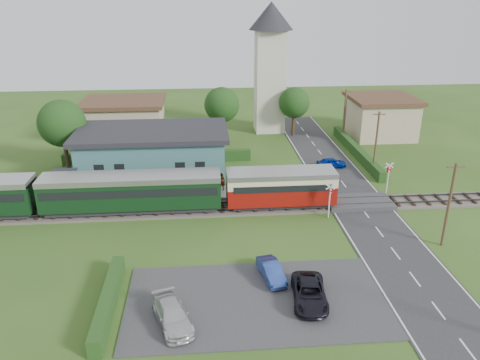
{
  "coord_description": "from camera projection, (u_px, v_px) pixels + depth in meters",
  "views": [
    {
      "loc": [
        -4.68,
        -37.3,
        19.03
      ],
      "look_at": [
        -1.21,
        4.0,
        2.11
      ],
      "focal_mm": 35.0,
      "sensor_mm": 36.0,
      "label": 1
    }
  ],
  "objects": [
    {
      "name": "tree_c",
      "position": [
        294.0,
        103.0,
        63.89
      ],
      "size": [
        4.2,
        4.2,
        6.78
      ],
      "color": "#332316",
      "rests_on": "ground"
    },
    {
      "name": "ground",
      "position": [
        257.0,
        218.0,
        41.97
      ],
      "size": [
        120.0,
        120.0,
        0.0
      ],
      "primitive_type": "plane",
      "color": "#2D4C19"
    },
    {
      "name": "car_park_silver",
      "position": [
        172.0,
        315.0,
        28.35
      ],
      "size": [
        3.06,
        4.68,
        1.26
      ],
      "primitive_type": "imported",
      "rotation": [
        0.0,
        0.0,
        0.33
      ],
      "color": "#BCBCC0",
      "rests_on": "car_park"
    },
    {
      "name": "train",
      "position": [
        96.0,
        192.0,
        41.87
      ],
      "size": [
        43.2,
        2.9,
        3.4
      ],
      "color": "#232328",
      "rests_on": "ground"
    },
    {
      "name": "station_building",
      "position": [
        153.0,
        153.0,
        50.31
      ],
      "size": [
        16.0,
        9.0,
        5.3
      ],
      "color": "#3F7273",
      "rests_on": "ground"
    },
    {
      "name": "streetlamp_east",
      "position": [
        346.0,
        110.0,
        66.96
      ],
      "size": [
        0.3,
        0.3,
        5.15
      ],
      "color": "#3F3F47",
      "rests_on": "ground"
    },
    {
      "name": "railway_track",
      "position": [
        255.0,
        207.0,
        43.77
      ],
      "size": [
        76.0,
        3.2,
        0.49
      ],
      "color": "#4C443D",
      "rests_on": "ground"
    },
    {
      "name": "utility_pole_d",
      "position": [
        344.0,
        115.0,
        61.99
      ],
      "size": [
        1.4,
        0.22,
        7.0
      ],
      "color": "#473321",
      "rests_on": "ground"
    },
    {
      "name": "hedge_carpark",
      "position": [
        108.0,
        301.0,
        29.82
      ],
      "size": [
        0.8,
        9.0,
        1.2
      ],
      "primitive_type": "cube",
      "color": "#193814",
      "rests_on": "ground"
    },
    {
      "name": "car_on_road",
      "position": [
        332.0,
        163.0,
        53.53
      ],
      "size": [
        3.5,
        1.69,
        1.15
      ],
      "primitive_type": "imported",
      "rotation": [
        0.0,
        0.0,
        1.67
      ],
      "color": "navy",
      "rests_on": "road"
    },
    {
      "name": "crossing_signal_far",
      "position": [
        388.0,
        173.0,
        46.26
      ],
      "size": [
        0.84,
        0.28,
        3.28
      ],
      "color": "silver",
      "rests_on": "ground"
    },
    {
      "name": "pedestrian_far",
      "position": [
        101.0,
        187.0,
        45.18
      ],
      "size": [
        0.79,
        0.95,
        1.76
      ],
      "primitive_type": "imported",
      "rotation": [
        0.0,
        0.0,
        1.72
      ],
      "color": "gray",
      "rests_on": "platform"
    },
    {
      "name": "crossing_signal_near",
      "position": [
        330.0,
        196.0,
        41.28
      ],
      "size": [
        0.84,
        0.28,
        3.28
      ],
      "color": "silver",
      "rests_on": "ground"
    },
    {
      "name": "hedge_roadside",
      "position": [
        356.0,
        151.0,
        57.6
      ],
      "size": [
        0.8,
        18.0,
        1.2
      ],
      "primitive_type": "cube",
      "color": "#193814",
      "rests_on": "ground"
    },
    {
      "name": "car_park",
      "position": [
        256.0,
        301.0,
        30.76
      ],
      "size": [
        17.0,
        9.0,
        0.08
      ],
      "primitive_type": "cube",
      "color": "#333335",
      "rests_on": "ground"
    },
    {
      "name": "house_west",
      "position": [
        125.0,
        120.0,
        62.81
      ],
      "size": [
        10.8,
        8.8,
        5.5
      ],
      "color": "tan",
      "rests_on": "ground"
    },
    {
      "name": "utility_pole_c",
      "position": [
        376.0,
        142.0,
        50.92
      ],
      "size": [
        1.4,
        0.22,
        7.0
      ],
      "color": "#473321",
      "rests_on": "ground"
    },
    {
      "name": "car_park_blue",
      "position": [
        271.0,
        271.0,
        32.9
      ],
      "size": [
        1.89,
        3.73,
        1.17
      ],
      "primitive_type": "imported",
      "rotation": [
        0.0,
        0.0,
        0.19
      ],
      "color": "navy",
      "rests_on": "car_park"
    },
    {
      "name": "utility_pole_b",
      "position": [
        449.0,
        204.0,
        36.16
      ],
      "size": [
        1.4,
        0.22,
        7.0
      ],
      "color": "#473321",
      "rests_on": "ground"
    },
    {
      "name": "pedestrian_near",
      "position": [
        222.0,
        182.0,
        46.36
      ],
      "size": [
        0.74,
        0.56,
        1.82
      ],
      "primitive_type": "imported",
      "rotation": [
        0.0,
        0.0,
        2.95
      ],
      "color": "gray",
      "rests_on": "platform"
    },
    {
      "name": "church_tower",
      "position": [
        270.0,
        58.0,
        64.32
      ],
      "size": [
        6.0,
        6.0,
        17.6
      ],
      "color": "beige",
      "rests_on": "ground"
    },
    {
      "name": "car_park_dark",
      "position": [
        310.0,
        293.0,
        30.4
      ],
      "size": [
        2.64,
        4.82,
        1.28
      ],
      "primitive_type": "imported",
      "rotation": [
        0.0,
        0.0,
        -0.12
      ],
      "color": "black",
      "rests_on": "car_park"
    },
    {
      "name": "streetlamp_west",
      "position": [
        61.0,
        129.0,
        57.56
      ],
      "size": [
        0.3,
        0.3,
        5.15
      ],
      "color": "#3F3F47",
      "rests_on": "ground"
    },
    {
      "name": "crossing_deck",
      "position": [
        359.0,
        202.0,
        44.5
      ],
      "size": [
        6.2,
        3.4,
        0.45
      ],
      "primitive_type": "cube",
      "color": "#333335",
      "rests_on": "ground"
    },
    {
      "name": "platform",
      "position": [
        150.0,
        196.0,
        45.9
      ],
      "size": [
        30.0,
        3.0,
        0.45
      ],
      "primitive_type": "cube",
      "color": "gray",
      "rests_on": "ground"
    },
    {
      "name": "tree_b",
      "position": [
        222.0,
        105.0,
        61.13
      ],
      "size": [
        4.6,
        4.6,
        7.34
      ],
      "color": "#332316",
      "rests_on": "ground"
    },
    {
      "name": "hedge_station",
      "position": [
        158.0,
        157.0,
        55.24
      ],
      "size": [
        22.0,
        0.8,
        1.3
      ],
      "primitive_type": "cube",
      "color": "#193814",
      "rests_on": "ground"
    },
    {
      "name": "equipment_hut",
      "position": [
        64.0,
        184.0,
        44.71
      ],
      "size": [
        2.3,
        2.3,
        2.55
      ],
      "color": "beige",
      "rests_on": "platform"
    },
    {
      "name": "house_east",
      "position": [
        381.0,
        116.0,
        64.6
      ],
      "size": [
        8.8,
        8.8,
        5.5
      ],
      "color": "tan",
      "rests_on": "ground"
    },
    {
      "name": "tree_a",
      "position": [
        62.0,
        124.0,
        51.29
      ],
      "size": [
        5.2,
        5.2,
        8.0
      ],
      "color": "#332316",
      "rests_on": "ground"
    },
    {
      "name": "road",
      "position": [
        366.0,
        214.0,
        42.73
      ],
      "size": [
        6.0,
        70.0,
        0.05
      ],
      "primitive_type": "cube",
      "color": "#28282B",
      "rests_on": "ground"
    }
  ]
}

